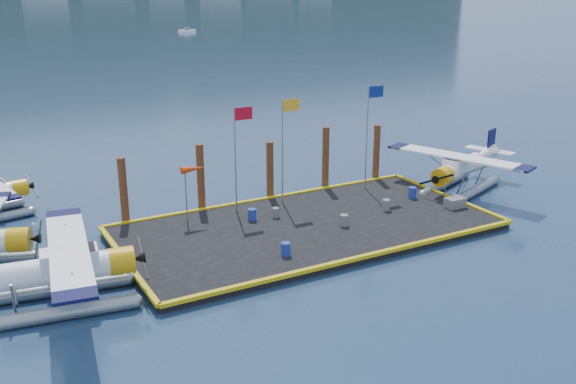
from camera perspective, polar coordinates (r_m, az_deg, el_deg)
name	(u,v)px	position (r m, az deg, el deg)	size (l,w,h in m)	color
ground	(308,231)	(35.09, 1.75, -3.52)	(4000.00, 4000.00, 0.00)	#182B4A
dock	(308,228)	(35.02, 1.75, -3.22)	(20.00, 10.00, 0.40)	black
dock_bumpers	(308,223)	(34.92, 1.76, -2.78)	(20.25, 10.25, 0.18)	#C4A80B
seaplane_a	(61,274)	(28.26, -19.54, -6.85)	(9.02, 9.92, 3.51)	gray
seaplane_d	(459,171)	(42.52, 15.00, 1.85)	(8.78, 9.29, 3.36)	gray
drum_0	(252,214)	(35.54, -3.21, -2.01)	(0.46, 0.46, 0.65)	navy
drum_1	(344,220)	(34.80, 4.99, -2.52)	(0.44, 0.44, 0.62)	#5E5E63
drum_2	(386,205)	(37.43, 8.72, -1.15)	(0.45, 0.45, 0.64)	#5E5E63
drum_3	(286,249)	(31.00, -0.20, -5.09)	(0.46, 0.46, 0.65)	navy
drum_4	(412,193)	(39.85, 10.99, -0.05)	(0.48, 0.48, 0.67)	navy
drum_5	(276,213)	(35.94, -1.09, -1.83)	(0.39, 0.39, 0.55)	#5E5E63
crate	(455,203)	(38.76, 14.62, -0.91)	(1.14, 0.76, 0.57)	#5E5E63
flagpole_red	(238,143)	(35.96, -4.44, 4.33)	(1.14, 0.08, 6.00)	gray
flagpole_yellow	(285,135)	(37.23, -0.23, 5.05)	(1.14, 0.08, 6.20)	gray
flagpole_blue	(370,122)	(40.34, 7.30, 6.18)	(1.14, 0.08, 6.50)	gray
windsock	(193,170)	(35.26, -8.43, 1.94)	(1.40, 0.44, 3.12)	gray
piling_0	(124,193)	(36.12, -14.40, -0.10)	(0.44, 0.44, 4.00)	#412012
piling_1	(201,180)	(37.36, -7.76, 1.09)	(0.44, 0.44, 4.20)	#412012
piling_2	(270,172)	(39.17, -1.61, 1.76)	(0.44, 0.44, 3.80)	#412012
piling_3	(326,160)	(41.02, 3.36, 2.85)	(0.44, 0.44, 4.30)	#412012
piling_4	(376,155)	(43.26, 7.86, 3.32)	(0.44, 0.44, 4.00)	#412012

